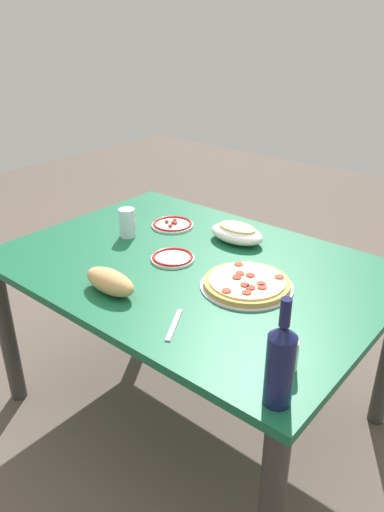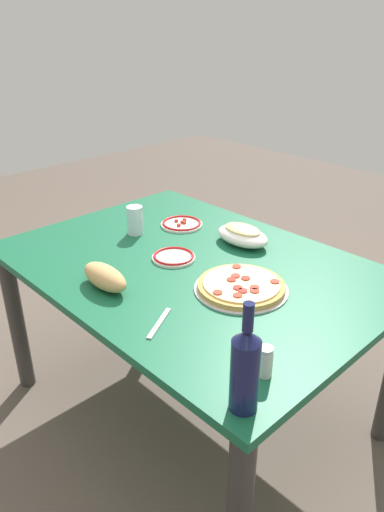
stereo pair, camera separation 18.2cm
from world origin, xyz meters
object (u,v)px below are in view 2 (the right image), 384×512
at_px(water_glass, 135,220).
at_px(wine_bottle, 245,368).
at_px(side_plate_near, 182,224).
at_px(spice_shaker, 265,362).
at_px(dining_table, 192,286).
at_px(baked_pasta_dish, 243,235).
at_px(side_plate_far, 174,257).
at_px(bread_loaf, 105,277).
at_px(pepperoni_pizza, 241,286).

bearing_deg(water_glass, wine_bottle, 155.66).
distance_m(side_plate_near, spice_shaker, 1.04).
distance_m(dining_table, baked_pasta_dish, 0.31).
bearing_deg(baked_pasta_dish, side_plate_far, 73.26).
relative_size(baked_pasta_dish, wine_bottle, 0.82).
xyz_separation_m(baked_pasta_dish, side_plate_near, (0.32, 0.05, -0.03)).
height_order(dining_table, spice_shaker, spice_shaker).
bearing_deg(side_plate_far, dining_table, -160.04).
bearing_deg(bread_loaf, dining_table, -101.98).
xyz_separation_m(baked_pasta_dish, wine_bottle, (-0.62, 0.71, 0.08)).
relative_size(pepperoni_pizza, side_plate_near, 1.74).
bearing_deg(spice_shaker, baked_pasta_dish, -45.00).
height_order(side_plate_near, spice_shaker, spice_shaker).
distance_m(wine_bottle, side_plate_far, 0.83).
relative_size(pepperoni_pizza, spice_shaker, 3.74).
bearing_deg(wine_bottle, spice_shaker, -73.64).
relative_size(wine_bottle, bread_loaf, 1.36).
bearing_deg(water_glass, side_plate_far, 171.26).
bearing_deg(spice_shaker, dining_table, -27.31).
bearing_deg(baked_pasta_dish, side_plate_near, 9.17).
bearing_deg(dining_table, baked_pasta_dish, -93.22).
bearing_deg(baked_pasta_dish, bread_loaf, 81.84).
bearing_deg(side_plate_far, bread_loaf, 90.32).
distance_m(wine_bottle, side_plate_near, 1.15).
distance_m(dining_table, side_plate_far, 0.14).
bearing_deg(side_plate_near, side_plate_far, 132.10).
height_order(water_glass, side_plate_near, water_glass).
relative_size(side_plate_near, bread_loaf, 0.87).
xyz_separation_m(pepperoni_pizza, baked_pasta_dish, (0.25, -0.29, 0.03)).
distance_m(side_plate_far, spice_shaker, 0.73).
relative_size(water_glass, spice_shaker, 1.42).
distance_m(baked_pasta_dish, wine_bottle, 0.95).
relative_size(baked_pasta_dish, bread_loaf, 1.11).
bearing_deg(bread_loaf, pepperoni_pizza, -135.84).
bearing_deg(side_plate_near, bread_loaf, 111.82).
xyz_separation_m(pepperoni_pizza, bread_loaf, (0.34, 0.33, 0.03)).
bearing_deg(side_plate_far, side_plate_near, -47.90).
bearing_deg(side_plate_near, baked_pasta_dish, -170.83).
height_order(dining_table, baked_pasta_dish, baked_pasta_dish).
xyz_separation_m(side_plate_near, spice_shaker, (-0.90, 0.53, 0.03)).
height_order(baked_pasta_dish, side_plate_near, baked_pasta_dish).
bearing_deg(spice_shaker, side_plate_far, -22.69).
distance_m(water_glass, side_plate_far, 0.31).
bearing_deg(dining_table, side_plate_near, -36.50).
bearing_deg(water_glass, spice_shaker, 161.40).
bearing_deg(spice_shaker, wine_bottle, 106.36).
relative_size(baked_pasta_dish, water_glass, 1.95).
bearing_deg(side_plate_far, pepperoni_pizza, -178.46).
bearing_deg(bread_loaf, wine_bottle, 172.55).
xyz_separation_m(dining_table, side_plate_far, (0.07, 0.03, 0.11)).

